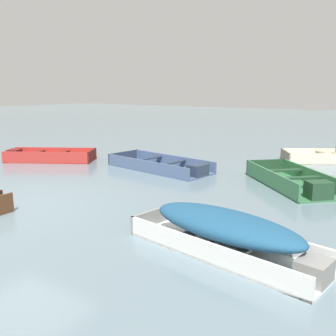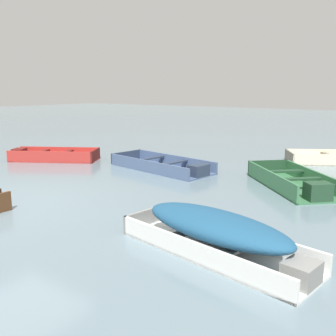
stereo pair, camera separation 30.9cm
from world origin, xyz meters
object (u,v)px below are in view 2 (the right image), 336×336
at_px(skiff_red_near_moored, 51,156).
at_px(skiff_green_far_moored, 294,183).
at_px(skiff_slate_blue_mid_moored, 164,166).
at_px(skiff_white_outer_moored, 216,231).

distance_m(skiff_red_near_moored, skiff_green_far_moored, 7.68).
relative_size(skiff_slate_blue_mid_moored, skiff_green_far_moored, 1.24).
distance_m(skiff_red_near_moored, skiff_white_outer_moored, 8.44).
xyz_separation_m(skiff_red_near_moored, skiff_green_far_moored, (7.61, 1.01, 0.01)).
relative_size(skiff_green_far_moored, skiff_white_outer_moored, 0.89).
bearing_deg(skiff_slate_blue_mid_moored, skiff_green_far_moored, 1.11).
xyz_separation_m(skiff_green_far_moored, skiff_white_outer_moored, (0.21, -4.18, 0.19)).
distance_m(skiff_slate_blue_mid_moored, skiff_white_outer_moored, 5.66).
xyz_separation_m(skiff_red_near_moored, skiff_slate_blue_mid_moored, (3.93, 0.93, -0.02)).
xyz_separation_m(skiff_slate_blue_mid_moored, skiff_green_far_moored, (3.68, 0.07, 0.03)).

